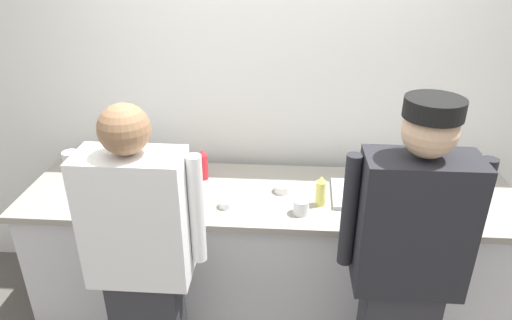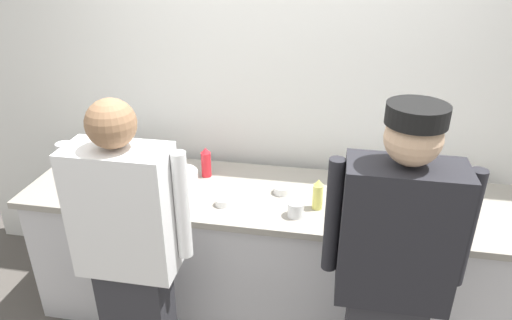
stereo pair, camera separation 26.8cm
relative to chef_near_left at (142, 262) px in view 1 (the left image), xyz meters
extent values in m
cube|color=white|center=(0.58, 1.18, 0.58)|extent=(4.62, 0.10, 2.94)
cube|color=silver|center=(0.58, 0.68, -0.46)|extent=(2.89, 0.68, 0.85)
cube|color=gray|center=(0.58, 0.68, -0.01)|extent=(2.94, 0.74, 0.04)
cube|color=white|center=(0.00, 0.00, 0.24)|extent=(0.47, 0.24, 0.64)
cylinder|color=white|center=(-0.27, 0.04, 0.28)|extent=(0.07, 0.07, 0.55)
cylinder|color=white|center=(0.27, 0.04, 0.28)|extent=(0.07, 0.07, 0.55)
sphere|color=#8C6647|center=(0.00, 0.00, 0.68)|extent=(0.22, 0.22, 0.22)
cube|color=#232328|center=(1.23, 0.01, 0.26)|extent=(0.48, 0.24, 0.65)
cylinder|color=#232328|center=(0.95, 0.05, 0.29)|extent=(0.07, 0.07, 0.55)
cylinder|color=#232328|center=(1.50, 0.05, 0.29)|extent=(0.07, 0.07, 0.55)
sphere|color=tan|center=(1.23, 0.01, 0.70)|extent=(0.22, 0.22, 0.22)
cylinder|color=black|center=(1.23, 0.01, 0.80)|extent=(0.23, 0.23, 0.08)
cylinder|color=white|center=(1.60, 0.64, 0.01)|extent=(0.20, 0.20, 0.01)
cylinder|color=white|center=(1.60, 0.64, 0.02)|extent=(0.20, 0.20, 0.01)
cylinder|color=white|center=(1.60, 0.64, 0.04)|extent=(0.20, 0.20, 0.01)
cylinder|color=white|center=(1.60, 0.64, 0.05)|extent=(0.20, 0.20, 0.01)
cylinder|color=white|center=(1.60, 0.64, 0.06)|extent=(0.20, 0.20, 0.01)
cylinder|color=white|center=(1.60, 0.64, 0.07)|extent=(0.20, 0.20, 0.01)
cylinder|color=white|center=(1.60, 0.64, 0.08)|extent=(0.20, 0.20, 0.01)
cylinder|color=white|center=(0.02, 0.70, 0.01)|extent=(0.23, 0.23, 0.01)
cylinder|color=white|center=(0.02, 0.70, 0.02)|extent=(0.23, 0.23, 0.01)
cylinder|color=white|center=(0.02, 0.70, 0.04)|extent=(0.23, 0.23, 0.01)
cylinder|color=white|center=(0.02, 0.70, 0.05)|extent=(0.23, 0.23, 0.01)
cylinder|color=white|center=(0.02, 0.70, 0.06)|extent=(0.23, 0.23, 0.01)
cylinder|color=white|center=(0.02, 0.70, 0.07)|extent=(0.23, 0.23, 0.01)
cylinder|color=white|center=(0.02, 0.70, 0.08)|extent=(0.23, 0.23, 0.01)
cylinder|color=#B7BABF|center=(-0.31, 0.76, 0.08)|extent=(0.32, 0.32, 0.14)
cube|color=#B7BABF|center=(1.16, 0.68, 0.02)|extent=(0.43, 0.36, 0.02)
cylinder|color=red|center=(0.15, 0.84, 0.09)|extent=(0.06, 0.06, 0.16)
cone|color=red|center=(0.15, 0.84, 0.19)|extent=(0.05, 0.05, 0.04)
cylinder|color=red|center=(1.56, 0.48, 0.08)|extent=(0.06, 0.06, 0.15)
cone|color=red|center=(1.56, 0.48, 0.17)|extent=(0.05, 0.05, 0.04)
cylinder|color=#E5E066|center=(0.87, 0.57, 0.08)|extent=(0.06, 0.06, 0.15)
cone|color=#E5E066|center=(0.87, 0.57, 0.17)|extent=(0.05, 0.05, 0.04)
cylinder|color=white|center=(0.34, 0.51, 0.03)|extent=(0.08, 0.08, 0.04)
cylinder|color=#5B932D|center=(0.34, 0.51, 0.04)|extent=(0.07, 0.07, 0.01)
cylinder|color=white|center=(0.65, 0.70, 0.03)|extent=(0.10, 0.10, 0.04)
cylinder|color=#5B932D|center=(0.65, 0.70, 0.05)|extent=(0.08, 0.08, 0.01)
cylinder|color=white|center=(1.73, 0.89, 0.03)|extent=(0.09, 0.09, 0.04)
cylinder|color=red|center=(1.73, 0.89, 0.04)|extent=(0.08, 0.08, 0.01)
cylinder|color=white|center=(-0.61, 0.66, 0.02)|extent=(0.10, 0.10, 0.04)
cylinder|color=red|center=(-0.61, 0.66, 0.04)|extent=(0.08, 0.08, 0.01)
cylinder|color=white|center=(0.76, 0.47, 0.05)|extent=(0.09, 0.09, 0.08)
camera|label=1|loc=(0.67, -1.73, 1.41)|focal=32.68mm
camera|label=2|loc=(0.93, -1.69, 1.41)|focal=32.68mm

